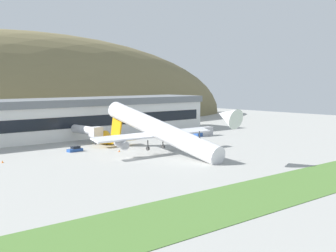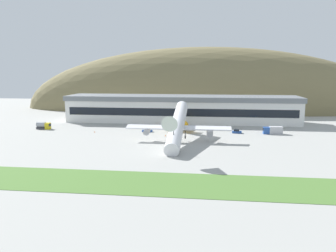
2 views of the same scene
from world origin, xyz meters
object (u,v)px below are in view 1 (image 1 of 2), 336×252
object	(u,v)px
cargo_airplane	(158,131)
traffic_cone_0	(2,162)
service_car_1	(75,149)
traffic_cone_1	(119,151)
service_car_0	(172,138)
box_truck	(203,132)
jetway_0	(87,130)
terminal_building	(61,116)

from	to	relation	value
cargo_airplane	traffic_cone_0	xyz separation A→B (m)	(-36.48, 14.05, -5.78)
service_car_1	traffic_cone_1	xyz separation A→B (m)	(8.78, -8.39, -0.31)
traffic_cone_0	traffic_cone_1	world-z (taller)	same
service_car_0	box_truck	xyz separation A→B (m)	(14.59, 0.05, 0.86)
cargo_airplane	box_truck	world-z (taller)	cargo_airplane
cargo_airplane	service_car_0	size ratio (longest dim) A/B	13.30
service_car_0	traffic_cone_1	bearing A→B (deg)	-160.71
cargo_airplane	traffic_cone_1	size ratio (longest dim) A/B	91.93
service_car_1	traffic_cone_1	bearing A→B (deg)	-43.68
jetway_0	cargo_airplane	xyz separation A→B (m)	(2.96, -30.23, 2.07)
jetway_0	traffic_cone_1	distance (m)	21.20
terminal_building	traffic_cone_1	bearing A→B (deg)	-94.96
cargo_airplane	traffic_cone_0	world-z (taller)	cargo_airplane
service_car_0	traffic_cone_0	bearing A→B (deg)	-174.67
traffic_cone_0	traffic_cone_1	xyz separation A→B (m)	(30.67, -4.50, 0.00)
terminal_building	box_truck	size ratio (longest dim) A/B	15.01
cargo_airplane	service_car_1	xyz separation A→B (m)	(-14.60, 17.94, -5.47)
terminal_building	traffic_cone_0	bearing A→B (deg)	-135.24
jetway_0	service_car_1	world-z (taller)	jetway_0
service_car_0	traffic_cone_0	size ratio (longest dim) A/B	6.91
traffic_cone_0	traffic_cone_1	distance (m)	31.00
terminal_building	service_car_1	distance (m)	32.90
service_car_0	box_truck	distance (m)	14.62
cargo_airplane	box_truck	distance (m)	42.52
box_truck	traffic_cone_1	bearing A→B (deg)	-166.88
terminal_building	traffic_cone_1	size ratio (longest dim) A/B	199.87
terminal_building	jetway_0	size ratio (longest dim) A/B	8.20
box_truck	traffic_cone_1	distance (m)	44.42
box_truck	traffic_cone_1	size ratio (longest dim) A/B	13.32
terminal_building	jetway_0	bearing A→B (deg)	-91.51
cargo_airplane	service_car_1	size ratio (longest dim) A/B	11.76
terminal_building	traffic_cone_0	distance (m)	48.40
terminal_building	box_truck	world-z (taller)	terminal_building
terminal_building	service_car_1	xyz separation A→B (m)	(-12.10, -29.81, -6.90)
cargo_airplane	service_car_0	world-z (taller)	cargo_airplane
cargo_airplane	box_truck	bearing A→B (deg)	27.67
service_car_1	traffic_cone_1	distance (m)	12.15
terminal_building	cargo_airplane	bearing A→B (deg)	-87.01
service_car_1	traffic_cone_0	xyz separation A→B (m)	(-21.89, -3.89, -0.31)
terminal_building	service_car_1	size ratio (longest dim) A/B	25.57
service_car_0	terminal_building	bearing A→B (deg)	131.98
terminal_building	cargo_airplane	world-z (taller)	cargo_airplane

